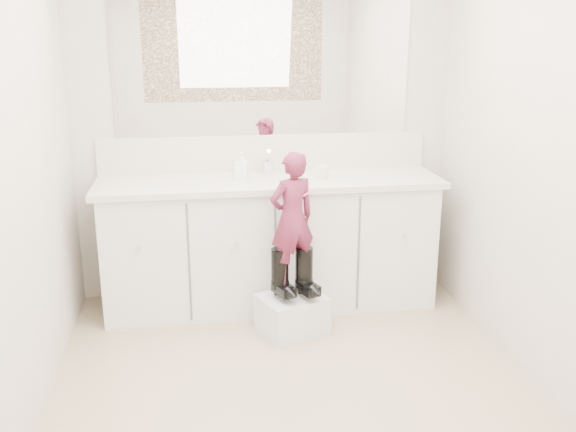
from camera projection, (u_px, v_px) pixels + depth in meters
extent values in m
plane|color=#978663|center=(300.00, 398.00, 3.34)|extent=(3.00, 3.00, 0.00)
plane|color=#BEB2A2|center=(264.00, 126.00, 4.43)|extent=(2.60, 0.00, 2.60)
plane|color=#BEB2A2|center=(404.00, 303.00, 1.58)|extent=(2.60, 0.00, 2.60)
plane|color=#BEB2A2|center=(10.00, 182.00, 2.82)|extent=(0.00, 3.00, 3.00)
plane|color=#BEB2A2|center=(558.00, 164.00, 3.19)|extent=(0.00, 3.00, 3.00)
cube|color=silver|center=(270.00, 245.00, 4.38)|extent=(2.20, 0.55, 0.85)
cube|color=beige|center=(270.00, 182.00, 4.25)|extent=(2.28, 0.58, 0.04)
cube|color=beige|center=(265.00, 153.00, 4.47)|extent=(2.28, 0.03, 0.25)
cube|color=white|center=(264.00, 61.00, 4.29)|extent=(2.00, 0.02, 1.00)
cube|color=#472819|center=(413.00, 120.00, 1.46)|extent=(2.00, 0.01, 1.20)
cylinder|color=silver|center=(267.00, 167.00, 4.38)|extent=(0.08, 0.08, 0.10)
imported|color=#F2EBC1|center=(322.00, 172.00, 4.25)|extent=(0.13, 0.13, 0.09)
imported|color=white|center=(242.00, 166.00, 4.21)|extent=(0.10, 0.11, 0.18)
cube|color=silver|center=(292.00, 314.00, 4.03)|extent=(0.47, 0.43, 0.24)
imported|color=#A43260|center=(292.00, 218.00, 3.85)|extent=(0.35, 0.29, 0.82)
cylinder|color=#FB61C1|center=(304.00, 196.00, 3.82)|extent=(0.13, 0.06, 0.06)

